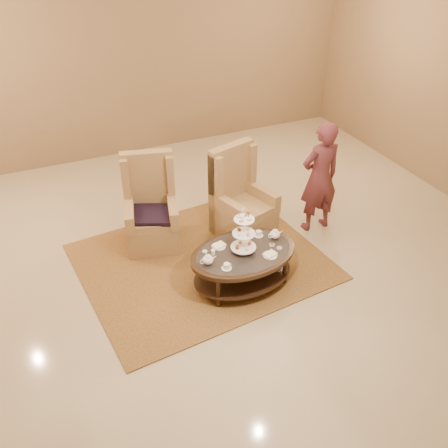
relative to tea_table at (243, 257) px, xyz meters
name	(u,v)px	position (x,y,z in m)	size (l,w,h in m)	color
ground	(227,278)	(-0.13, 0.16, -0.40)	(8.00, 8.00, 0.00)	#BFAF8E
ceiling	(227,278)	(-0.13, 0.16, -0.40)	(8.00, 8.00, 0.02)	white
wall_back	(128,54)	(-0.13, 4.16, 1.35)	(8.00, 0.04, 3.50)	#8F734E
rug	(202,261)	(-0.30, 0.59, -0.39)	(3.18, 2.73, 0.02)	olive
tea_table	(243,257)	(0.00, 0.00, 0.00)	(1.35, 0.97, 1.09)	black
armchair_left	(152,214)	(-0.72, 1.30, 0.03)	(0.82, 0.84, 1.25)	#A8814F
armchair_right	(240,206)	(0.44, 1.01, 0.03)	(0.85, 0.86, 1.26)	#A8814F
person	(320,177)	(1.47, 0.70, 0.40)	(0.58, 0.39, 1.59)	#5B272C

